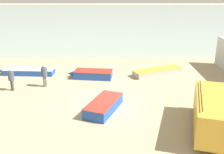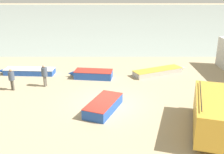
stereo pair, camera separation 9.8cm
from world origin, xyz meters
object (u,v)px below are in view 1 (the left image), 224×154
fishing_rowboat_2 (159,71)px  fisherman_1 (11,78)px  parked_van (214,112)px  fishing_rowboat_1 (27,71)px  fishing_rowboat_3 (92,74)px  fisherman_0 (44,74)px  fishing_rowboat_0 (105,105)px

fishing_rowboat_2 → fisherman_1: (-11.88, -3.79, 0.76)m
fishing_rowboat_2 → fisherman_1: 12.50m
parked_van → fishing_rowboat_1: bearing=69.7°
parked_van → fishing_rowboat_1: 16.35m
parked_van → fishing_rowboat_2: bearing=23.5°
fishing_rowboat_3 → fisherman_0: 4.14m
fishing_rowboat_0 → fishing_rowboat_2: size_ratio=0.76×
fishing_rowboat_1 → fishing_rowboat_2: 11.88m
fishing_rowboat_2 → fisherman_1: bearing=172.0°
fishing_rowboat_1 → fisherman_1: fisherman_1 is taller
fishing_rowboat_0 → fishing_rowboat_3: 6.23m
parked_van → fishing_rowboat_0: 6.57m
fishing_rowboat_0 → fisherman_0: bearing=71.4°
fishing_rowboat_3 → fisherman_1: fisherman_1 is taller
fishing_rowboat_2 → fisherman_0: fisherman_0 is taller
fishing_rowboat_3 → fishing_rowboat_0: bearing=108.7°
parked_van → fishing_rowboat_0: (-5.97, 2.63, -0.77)m
fishing_rowboat_0 → fishing_rowboat_1: (-7.12, 7.12, -0.08)m
fishing_rowboat_2 → fisherman_1: size_ratio=3.19×
fishing_rowboat_3 → fisherman_0: bearing=36.4°
fishing_rowboat_1 → fishing_rowboat_2: bearing=-176.7°
fishing_rowboat_0 → fishing_rowboat_3: (-1.26, 6.11, -0.01)m
parked_van → fishing_rowboat_2: parked_van is taller
fisherman_1 → parked_van: bearing=-83.1°
fishing_rowboat_3 → fisherman_0: fisherman_0 is taller
fishing_rowboat_1 → fisherman_0: (2.30, -3.02, 0.80)m
fisherman_0 → fisherman_1: bearing=-141.4°
parked_van → fishing_rowboat_2: size_ratio=1.01×
parked_van → fisherman_0: parked_van is taller
fisherman_1 → fishing_rowboat_1: bearing=31.3°
fishing_rowboat_2 → fisherman_1: fisherman_1 is taller
fisherman_0 → fisherman_1: 2.44m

